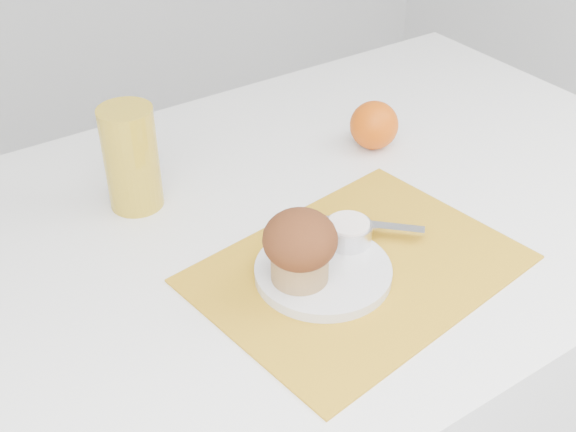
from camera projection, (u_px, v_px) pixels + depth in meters
table at (318, 374)px, 1.29m from camera, size 1.20×0.80×0.75m
placemat at (358, 269)px, 0.94m from camera, size 0.44×0.35×0.00m
plate at (323, 271)px, 0.92m from camera, size 0.22×0.22×0.01m
ramekin at (348, 233)px, 0.95m from camera, size 0.08×0.08×0.03m
cream at (349, 224)px, 0.94m from camera, size 0.06×0.06×0.01m
raspberry_near at (322, 233)px, 0.96m from camera, size 0.02×0.02×0.02m
raspberry_far at (331, 228)px, 0.97m from camera, size 0.02×0.02×0.02m
butter_knife at (353, 223)px, 0.99m from camera, size 0.15×0.15×0.00m
orange at (374, 125)px, 1.17m from camera, size 0.08×0.08×0.08m
juice_glass at (131, 158)px, 1.02m from camera, size 0.09×0.09×0.15m
muffin at (300, 246)px, 0.87m from camera, size 0.09×0.09×0.10m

